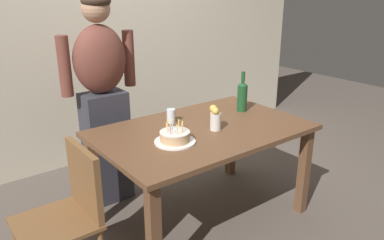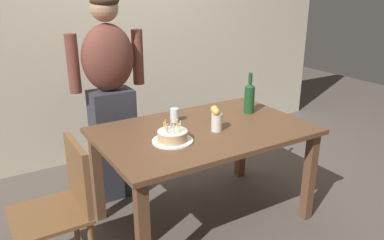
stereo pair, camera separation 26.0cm
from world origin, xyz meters
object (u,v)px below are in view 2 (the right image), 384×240
Objects in this scene: wine_bottle at (249,97)px; dining_chair at (64,202)px; birthday_cake at (173,137)px; person_man_bearded at (111,96)px; flower_vase at (216,119)px; water_glass_near at (175,115)px.

wine_bottle is 0.37× the size of dining_chair.
person_man_bearded is at bearing 98.84° from birthday_cake.
flower_vase reaches higher than birthday_cake.
water_glass_near is 0.36m from flower_vase.
flower_vase is at bearing 121.51° from person_man_bearded.
water_glass_near is (0.20, 0.33, 0.02)m from birthday_cake.
dining_chair is (-0.92, -0.33, -0.28)m from water_glass_near.
person_man_bearded is (-0.93, 0.58, 0.01)m from wine_bottle.
wine_bottle is 0.50m from flower_vase.
flower_vase is (0.36, 0.01, 0.05)m from birthday_cake.
person_man_bearded is at bearing 147.99° from wine_bottle.
birthday_cake is 0.81m from person_man_bearded.
person_man_bearded reaches higher than wine_bottle.
birthday_cake is 0.16× the size of person_man_bearded.
birthday_cake is 0.77m from dining_chair.
dining_chair is (-0.72, 0.00, -0.26)m from birthday_cake.
water_glass_near is 0.32× the size of wine_bottle.
wine_bottle reaches higher than flower_vase.
wine_bottle is at bearing -11.06° from water_glass_near.
flower_vase is 0.11× the size of person_man_bearded.
wine_bottle is 1.59m from dining_chair.
water_glass_near is 1.02m from dining_chair.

